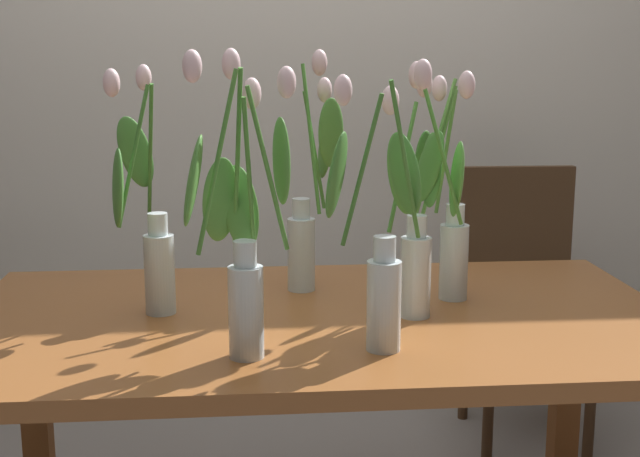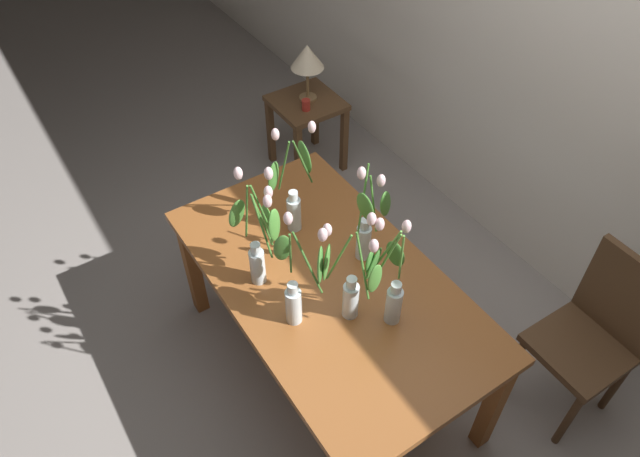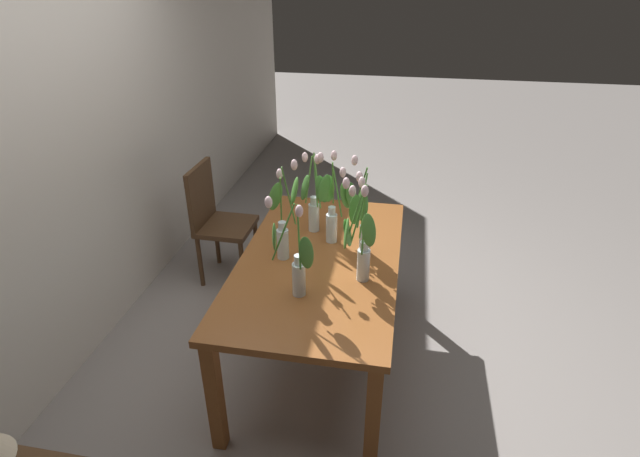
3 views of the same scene
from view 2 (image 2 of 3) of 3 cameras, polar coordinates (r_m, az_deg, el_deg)
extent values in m
plane|color=gray|center=(3.22, 0.75, -13.34)|extent=(18.00, 18.00, 0.00)
cube|color=silver|center=(3.15, 25.24, 14.66)|extent=(9.00, 0.10, 2.70)
cube|color=brown|center=(2.63, 0.89, -5.17)|extent=(1.60, 0.90, 0.04)
cube|color=brown|center=(3.25, -12.33, -3.72)|extent=(0.07, 0.07, 0.70)
cube|color=brown|center=(3.47, -0.69, 1.57)|extent=(0.07, 0.07, 0.70)
cube|color=brown|center=(2.83, 16.56, -16.09)|extent=(0.07, 0.07, 0.70)
cylinder|color=silver|center=(2.65, 4.26, -1.35)|extent=(0.07, 0.07, 0.18)
cylinder|color=silver|center=(2.57, 4.40, 0.41)|extent=(0.04, 0.04, 0.05)
cylinder|color=silver|center=(2.67, 4.23, -1.79)|extent=(0.06, 0.06, 0.11)
cylinder|color=#478433|center=(2.42, 4.20, 2.66)|extent=(0.04, 0.07, 0.35)
ellipsoid|color=silver|center=(2.28, 4.07, 5.41)|extent=(0.04, 0.04, 0.06)
ellipsoid|color=#4C8E38|center=(2.37, 4.44, 2.13)|extent=(0.08, 0.09, 0.18)
cylinder|color=#478433|center=(2.46, 5.24, 2.36)|extent=(0.06, 0.02, 0.29)
ellipsoid|color=silver|center=(2.35, 5.99, 4.68)|extent=(0.04, 0.04, 0.06)
ellipsoid|color=#4C8E38|center=(2.45, 6.41, 2.40)|extent=(0.06, 0.11, 0.18)
cylinder|color=silver|center=(2.43, 3.00, -7.05)|extent=(0.07, 0.07, 0.18)
cylinder|color=silver|center=(2.34, 3.11, -5.33)|extent=(0.04, 0.04, 0.05)
cylinder|color=silver|center=(2.45, 2.98, -7.47)|extent=(0.06, 0.06, 0.11)
cylinder|color=#478433|center=(2.24, 1.85, -2.87)|extent=(0.07, 0.07, 0.27)
ellipsoid|color=silver|center=(2.15, 0.71, -0.14)|extent=(0.04, 0.04, 0.06)
ellipsoid|color=#4C8E38|center=(2.23, 0.65, -3.32)|extent=(0.08, 0.10, 0.18)
cylinder|color=#478433|center=(2.20, 4.20, -3.74)|extent=(0.10, 0.02, 0.30)
ellipsoid|color=silver|center=(2.06, 5.27, -1.69)|extent=(0.04, 0.04, 0.06)
ellipsoid|color=#4C8E38|center=(2.23, 5.37, -4.91)|extent=(0.04, 0.08, 0.17)
cylinder|color=silver|center=(2.41, -2.59, -7.58)|extent=(0.07, 0.07, 0.18)
cylinder|color=silver|center=(2.32, -2.68, -5.87)|extent=(0.04, 0.04, 0.05)
cylinder|color=silver|center=(2.44, -2.57, -8.01)|extent=(0.06, 0.06, 0.11)
cylinder|color=#3D752D|center=(2.24, -2.91, -2.53)|extent=(0.08, 0.04, 0.30)
ellipsoid|color=silver|center=(2.16, -3.14, 0.99)|extent=(0.04, 0.04, 0.06)
ellipsoid|color=#427F33|center=(2.27, -3.69, -1.92)|extent=(0.08, 0.07, 0.17)
cylinder|color=#3D752D|center=(2.19, -1.18, -3.47)|extent=(0.08, 0.09, 0.32)
ellipsoid|color=silver|center=(2.05, 0.26, -0.62)|extent=(0.04, 0.04, 0.06)
ellipsoid|color=#427F33|center=(2.22, 0.03, -3.59)|extent=(0.09, 0.09, 0.18)
cylinder|color=silver|center=(2.56, -6.12, -3.71)|extent=(0.07, 0.07, 0.18)
cylinder|color=silver|center=(2.47, -6.32, -1.96)|extent=(0.04, 0.04, 0.05)
cylinder|color=silver|center=(2.58, -6.07, -4.15)|extent=(0.06, 0.06, 0.11)
cylinder|color=#478433|center=(2.37, -5.63, 1.56)|extent=(0.03, 0.10, 0.35)
ellipsoid|color=silver|center=(2.28, -5.05, 5.38)|extent=(0.04, 0.04, 0.06)
ellipsoid|color=#4C8E38|center=(2.47, -5.20, 0.94)|extent=(0.09, 0.05, 0.18)
cylinder|color=#478433|center=(2.37, -5.62, 0.66)|extent=(0.02, 0.07, 0.30)
ellipsoid|color=silver|center=(2.28, -5.08, 3.55)|extent=(0.04, 0.04, 0.06)
ellipsoid|color=#4C8E38|center=(2.45, -4.75, 0.12)|extent=(0.09, 0.07, 0.18)
cylinder|color=#478433|center=(2.38, -7.17, 1.58)|extent=(0.09, 0.01, 0.35)
ellipsoid|color=silver|center=(2.29, -8.00, 5.36)|extent=(0.04, 0.04, 0.06)
ellipsoid|color=#4C8E38|center=(2.42, -8.14, 1.45)|extent=(0.05, 0.10, 0.18)
cylinder|color=#478433|center=(2.34, -5.68, 0.14)|extent=(0.08, 0.04, 0.32)
ellipsoid|color=silver|center=(2.21, -5.16, 2.68)|extent=(0.04, 0.04, 0.06)
ellipsoid|color=#4C8E38|center=(2.33, -4.48, 0.33)|extent=(0.05, 0.07, 0.17)
cylinder|color=silver|center=(2.43, 7.19, -7.50)|extent=(0.07, 0.07, 0.18)
cylinder|color=silver|center=(2.34, 7.44, -5.79)|extent=(0.04, 0.04, 0.05)
cylinder|color=silver|center=(2.45, 7.13, -7.92)|extent=(0.06, 0.06, 0.11)
cylinder|color=#56933D|center=(2.24, 6.58, -2.83)|extent=(0.09, 0.05, 0.30)
ellipsoid|color=silver|center=(2.14, 5.85, 0.41)|extent=(0.04, 0.04, 0.06)
ellipsoid|color=#427F33|center=(2.26, 5.25, -3.45)|extent=(0.06, 0.11, 0.18)
cylinder|color=#56933D|center=(2.25, 7.94, -2.88)|extent=(0.04, 0.05, 0.29)
ellipsoid|color=silver|center=(2.16, 8.45, 0.20)|extent=(0.04, 0.04, 0.06)
ellipsoid|color=#427F33|center=(2.30, 7.38, -2.49)|extent=(0.07, 0.10, 0.18)
cylinder|color=#56933D|center=(2.23, 6.19, -2.60)|extent=(0.11, 0.07, 0.31)
ellipsoid|color=silver|center=(2.13, 5.06, 0.92)|extent=(0.04, 0.04, 0.06)
ellipsoid|color=#427F33|center=(2.25, 4.88, -3.32)|extent=(0.08, 0.11, 0.18)
cylinder|color=silver|center=(2.77, -2.55, 1.41)|extent=(0.07, 0.07, 0.18)
cylinder|color=silver|center=(2.69, -2.63, 3.17)|extent=(0.04, 0.04, 0.05)
cylinder|color=silver|center=(2.79, -2.53, 0.97)|extent=(0.06, 0.06, 0.11)
cylinder|color=#3D752D|center=(2.63, -1.68, 6.45)|extent=(0.04, 0.12, 0.31)
ellipsoid|color=silver|center=(2.57, -0.80, 9.88)|extent=(0.04, 0.04, 0.06)
ellipsoid|color=#427F33|center=(2.67, -1.50, 7.00)|extent=(0.11, 0.05, 0.18)
cylinder|color=#3D752D|center=(2.62, -3.55, 6.07)|extent=(0.08, 0.03, 0.31)
ellipsoid|color=silver|center=(2.54, -4.39, 9.15)|extent=(0.04, 0.04, 0.06)
ellipsoid|color=#427F33|center=(2.66, -4.57, 5.07)|extent=(0.05, 0.09, 0.18)
cube|color=#4C331E|center=(3.00, 24.04, -10.61)|extent=(0.41, 0.41, 0.04)
cylinder|color=#4C331E|center=(3.06, 23.08, -16.80)|extent=(0.04, 0.04, 0.43)
cylinder|color=#4C331E|center=(3.13, 18.45, -12.55)|extent=(0.04, 0.04, 0.43)
cylinder|color=#4C331E|center=(3.25, 26.96, -13.41)|extent=(0.04, 0.04, 0.43)
cylinder|color=#4C331E|center=(3.32, 22.52, -9.54)|extent=(0.04, 0.04, 0.43)
cube|color=#4C331E|center=(2.93, 27.66, -6.03)|extent=(0.40, 0.04, 0.46)
cube|color=brown|center=(4.06, -1.34, 12.17)|extent=(0.44, 0.44, 0.04)
cube|color=brown|center=(4.27, -4.84, 9.43)|extent=(0.04, 0.04, 0.51)
cube|color=brown|center=(4.01, -2.11, 6.80)|extent=(0.04, 0.04, 0.51)
cube|color=brown|center=(4.43, -0.51, 11.06)|extent=(0.04, 0.04, 0.51)
cube|color=brown|center=(4.17, 2.37, 8.59)|extent=(0.04, 0.04, 0.51)
cylinder|color=olive|center=(4.06, -1.19, 12.65)|extent=(0.12, 0.12, 0.02)
cylinder|color=olive|center=(4.00, -1.22, 14.08)|extent=(0.02, 0.02, 0.22)
cone|color=beige|center=(3.90, -1.26, 16.47)|extent=(0.22, 0.22, 0.16)
cylinder|color=#B72D23|center=(3.94, -1.37, 11.97)|extent=(0.06, 0.06, 0.07)
camera|label=1|loc=(2.28, -45.01, -11.22)|focal=47.93mm
camera|label=3|loc=(3.81, -30.48, 32.71)|focal=27.73mm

